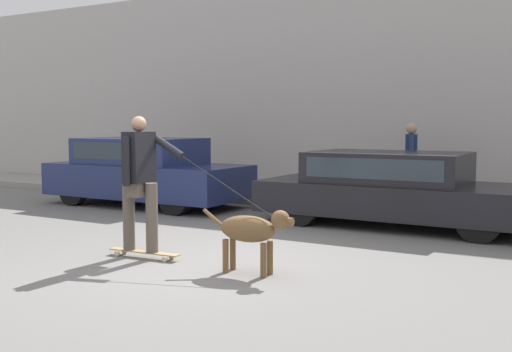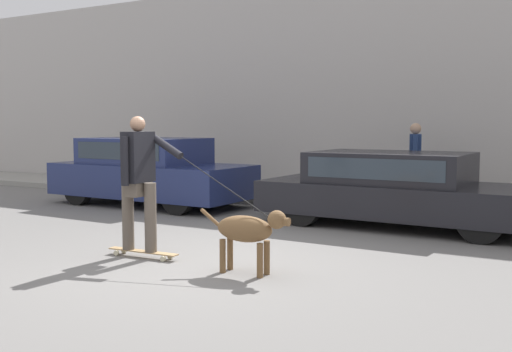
{
  "view_description": "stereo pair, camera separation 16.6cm",
  "coord_description": "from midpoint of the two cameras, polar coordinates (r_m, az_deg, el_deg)",
  "views": [
    {
      "loc": [
        4.04,
        -5.84,
        1.69
      ],
      "look_at": [
        0.02,
        1.55,
        0.95
      ],
      "focal_mm": 42.0,
      "sensor_mm": 36.0,
      "label": 1
    },
    {
      "loc": [
        4.18,
        -5.76,
        1.69
      ],
      "look_at": [
        0.02,
        1.55,
        0.95
      ],
      "focal_mm": 42.0,
      "sensor_mm": 36.0,
      "label": 2
    }
  ],
  "objects": [
    {
      "name": "parked_car_0",
      "position": [
        12.56,
        -9.77,
        0.38
      ],
      "size": [
        4.27,
        1.88,
        1.39
      ],
      "rotation": [
        0.0,
        0.0,
        -0.02
      ],
      "color": "black",
      "rests_on": "ground_plane"
    },
    {
      "name": "pedestrian_with_bag",
      "position": [
        11.99,
        15.28,
        1.52
      ],
      "size": [
        0.33,
        0.73,
        1.56
      ],
      "rotation": [
        0.0,
        0.0,
        3.41
      ],
      "color": "#3D4760",
      "rests_on": "sidewalk_curb"
    },
    {
      "name": "sidewalk_curb",
      "position": [
        12.54,
        10.27,
        -2.48
      ],
      "size": [
        30.0,
        1.99,
        0.14
      ],
      "color": "gray",
      "rests_on": "ground_plane"
    },
    {
      "name": "back_wall",
      "position": [
        13.56,
        12.09,
        8.31
      ],
      "size": [
        32.0,
        0.3,
        4.98
      ],
      "color": "#B2ADA8",
      "rests_on": "ground_plane"
    },
    {
      "name": "parked_car_1",
      "position": [
        10.1,
        13.77,
        -1.26
      ],
      "size": [
        4.58,
        1.95,
        1.22
      ],
      "rotation": [
        0.0,
        0.0,
        -0.03
      ],
      "color": "black",
      "rests_on": "ground_plane"
    },
    {
      "name": "ground_plane",
      "position": [
        7.31,
        -5.57,
        -8.37
      ],
      "size": [
        36.0,
        36.0,
        0.0
      ],
      "primitive_type": "plane",
      "color": "slate"
    },
    {
      "name": "dog",
      "position": [
        6.72,
        -0.03,
        -5.2
      ],
      "size": [
        1.14,
        0.32,
        0.75
      ],
      "rotation": [
        0.0,
        0.0,
        0.02
      ],
      "color": "brown",
      "rests_on": "ground_plane"
    },
    {
      "name": "skateboarder",
      "position": [
        7.62,
        -10.45,
        -0.16
      ],
      "size": [
        2.45,
        0.62,
        1.78
      ],
      "rotation": [
        0.0,
        0.0,
        0.04
      ],
      "color": "beige",
      "rests_on": "ground_plane"
    }
  ]
}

